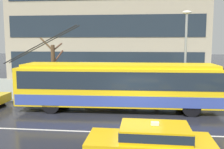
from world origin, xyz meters
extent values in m
plane|color=#21232C|center=(0.00, 0.00, 0.00)|extent=(160.00, 160.00, 0.00)
cube|color=gray|center=(0.00, 9.48, 0.07)|extent=(80.00, 10.00, 0.14)
cube|color=silver|center=(0.00, -1.20, 0.00)|extent=(72.00, 0.14, 0.01)
cube|color=yellow|center=(-1.15, 2.88, 1.55)|extent=(12.41, 2.82, 2.27)
cube|color=yellow|center=(-1.15, 2.88, 2.78)|extent=(11.67, 2.55, 0.20)
cube|color=#1E2833|center=(-1.15, 2.88, 2.00)|extent=(11.92, 2.84, 1.04)
cube|color=#384CA0|center=(-1.15, 2.88, 0.82)|extent=(12.29, 2.85, 0.64)
cube|color=#1E2833|center=(4.97, 3.03, 2.00)|extent=(0.17, 2.22, 1.13)
cube|color=black|center=(4.82, 3.03, 2.58)|extent=(0.21, 1.92, 0.28)
cylinder|color=black|center=(-5.96, 3.11, 4.06)|extent=(4.69, 0.18, 2.41)
cylinder|color=black|center=(-5.95, 2.41, 4.06)|extent=(4.69, 0.18, 2.41)
cylinder|color=black|center=(3.02, 4.09, 0.52)|extent=(1.05, 0.33, 1.04)
cylinder|color=black|center=(3.08, 1.87, 0.52)|extent=(1.05, 0.33, 1.04)
cylinder|color=black|center=(-5.13, 3.89, 0.52)|extent=(1.05, 0.33, 1.04)
cylinder|color=black|center=(-5.08, 1.67, 0.52)|extent=(1.05, 0.33, 1.04)
cube|color=gold|center=(0.51, -3.78, 0.51)|extent=(4.52, 1.88, 0.55)
cube|color=#E6AC0E|center=(0.69, -3.78, 1.02)|extent=(2.45, 1.60, 0.48)
cube|color=#1E2833|center=(0.69, -3.78, 1.05)|extent=(2.49, 1.61, 0.31)
cube|color=silver|center=(0.69, -3.78, 1.33)|extent=(0.28, 0.16, 0.12)
cylinder|color=black|center=(-0.97, -2.95, 0.31)|extent=(0.62, 0.21, 0.62)
cylinder|color=black|center=(2.00, -2.99, 0.31)|extent=(0.62, 0.21, 0.62)
cylinder|color=black|center=(-9.37, 3.75, 0.31)|extent=(0.62, 0.21, 0.62)
cylinder|color=gray|center=(-0.75, 5.17, 1.37)|extent=(0.08, 0.08, 2.46)
cylinder|color=gray|center=(-4.33, 5.17, 1.37)|extent=(0.08, 0.08, 2.46)
cylinder|color=gray|center=(-0.75, 6.52, 1.37)|extent=(0.08, 0.08, 2.46)
cylinder|color=gray|center=(-4.33, 6.52, 1.37)|extent=(0.08, 0.08, 2.46)
cube|color=#99ADB2|center=(-2.54, 6.52, 1.42)|extent=(3.40, 0.04, 1.97)
cube|color=#B2B2B7|center=(-2.54, 5.85, 2.64)|extent=(3.87, 1.65, 0.08)
cube|color=brown|center=(-2.54, 6.18, 0.59)|extent=(2.50, 0.36, 0.08)
cylinder|color=#4B4A4D|center=(1.28, 5.05, 0.55)|extent=(0.14, 0.14, 0.82)
cylinder|color=#4B4A4D|center=(1.43, 5.09, 0.55)|extent=(0.14, 0.14, 0.82)
cylinder|color=#303331|center=(1.35, 5.07, 1.26)|extent=(0.44, 0.44, 0.59)
sphere|color=tan|center=(1.35, 5.07, 1.67)|extent=(0.23, 0.23, 0.23)
cone|color=#31529F|center=(1.47, 5.10, 1.96)|extent=(1.41, 1.41, 0.28)
cylinder|color=#333333|center=(1.47, 5.10, 1.44)|extent=(0.02, 0.02, 0.76)
cylinder|color=navy|center=(-1.84, 5.75, 0.55)|extent=(0.14, 0.14, 0.83)
cylinder|color=navy|center=(-1.84, 5.59, 0.55)|extent=(0.14, 0.14, 0.83)
cylinder|color=maroon|center=(-1.84, 5.67, 1.25)|extent=(0.36, 0.36, 0.55)
sphere|color=#D8AF8A|center=(-1.84, 5.67, 1.64)|extent=(0.23, 0.23, 0.23)
cone|color=red|center=(-1.84, 5.55, 1.94)|extent=(0.99, 0.99, 0.27)
cylinder|color=#333333|center=(-1.84, 5.55, 1.43)|extent=(0.02, 0.02, 0.74)
cylinder|color=black|center=(-0.30, 6.31, 0.54)|extent=(0.14, 0.14, 0.80)
cylinder|color=black|center=(-0.27, 6.15, 0.54)|extent=(0.14, 0.14, 0.80)
cylinder|color=navy|center=(-0.29, 6.23, 1.25)|extent=(0.42, 0.42, 0.62)
sphere|color=tan|center=(-0.29, 6.23, 1.67)|extent=(0.21, 0.21, 0.21)
cone|color=red|center=(-0.26, 6.11, 1.96)|extent=(1.22, 1.22, 0.26)
cylinder|color=#333333|center=(-0.26, 6.11, 1.44)|extent=(0.02, 0.02, 0.77)
cylinder|color=#2F2B50|center=(-0.09, 5.21, 0.53)|extent=(0.14, 0.14, 0.79)
cylinder|color=#2F2B50|center=(-0.16, 5.35, 0.53)|extent=(0.14, 0.14, 0.79)
cylinder|color=maroon|center=(-0.13, 5.28, 1.24)|extent=(0.48, 0.48, 0.63)
sphere|color=#DAB383|center=(-0.13, 5.28, 1.66)|extent=(0.22, 0.22, 0.22)
cylinder|color=gray|center=(3.18, 4.97, 3.09)|extent=(0.16, 0.16, 5.90)
ellipsoid|color=silver|center=(3.18, 4.97, 6.16)|extent=(0.60, 0.32, 0.24)
cylinder|color=brown|center=(-6.68, 6.88, 2.07)|extent=(0.31, 0.31, 3.85)
cylinder|color=brown|center=(-6.37, 7.19, 3.04)|extent=(0.79, 0.78, 1.07)
cylinder|color=brown|center=(-6.78, 7.25, 2.58)|extent=(0.35, 0.85, 0.70)
cylinder|color=brown|center=(-6.48, 7.39, 3.82)|extent=(0.57, 1.12, 0.67)
cylinder|color=brown|center=(-7.20, 6.97, 4.05)|extent=(1.16, 0.34, 1.08)
cube|color=#1E2833|center=(-3.57, 13.80, 2.08)|extent=(20.37, 0.06, 2.27)
cube|color=#1E2833|center=(-3.57, 13.80, 5.86)|extent=(20.37, 0.06, 2.27)
camera|label=1|loc=(0.11, -12.70, 4.20)|focal=41.10mm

